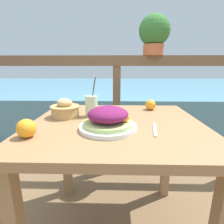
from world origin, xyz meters
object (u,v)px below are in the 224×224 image
Objects in this scene: bread_basket at (65,109)px; potted_plant at (154,33)px; drink_glass at (92,106)px; salad_plate at (108,120)px.

potted_plant reaches higher than bread_basket.
bread_basket is at bearing -173.31° from drink_glass.
salad_plate is at bearing -113.46° from potted_plant.
salad_plate is 1.13× the size of drink_glass.
drink_glass is 0.92m from potted_plant.
potted_plant is (0.63, 0.63, 0.52)m from bread_basket.
salad_plate is 1.61× the size of bread_basket.
drink_glass is at bearing 116.32° from salad_plate.
drink_glass is at bearing 6.69° from bread_basket.
potted_plant is at bearing 66.54° from salad_plate.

